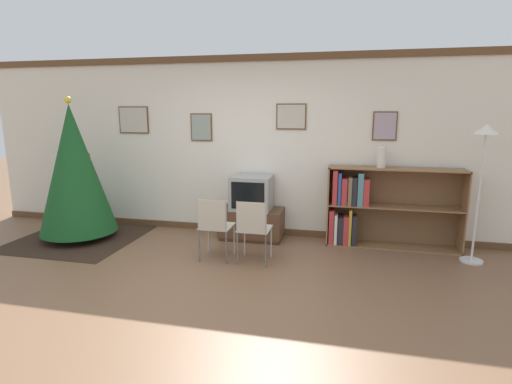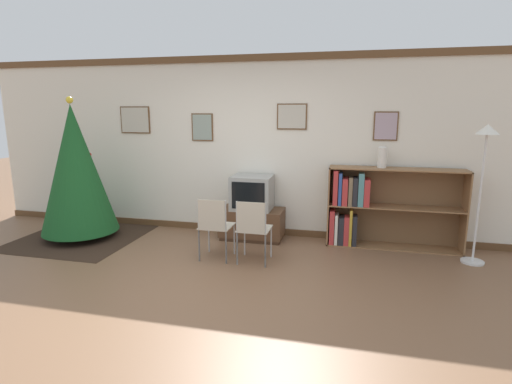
% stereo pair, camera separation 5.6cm
% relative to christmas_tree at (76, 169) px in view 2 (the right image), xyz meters
% --- Properties ---
extents(ground_plane, '(24.00, 24.00, 0.00)m').
position_rel_christmas_tree_xyz_m(ground_plane, '(2.41, -1.35, -1.05)').
color(ground_plane, brown).
extents(wall_back, '(8.85, 0.11, 2.70)m').
position_rel_christmas_tree_xyz_m(wall_back, '(2.41, 0.88, 0.31)').
color(wall_back, silver).
rests_on(wall_back, ground_plane).
extents(area_rug, '(1.74, 1.79, 0.01)m').
position_rel_christmas_tree_xyz_m(area_rug, '(0.00, -0.00, -1.04)').
color(area_rug, '#332319').
rests_on(area_rug, ground_plane).
extents(christmas_tree, '(1.11, 1.11, 2.09)m').
position_rel_christmas_tree_xyz_m(christmas_tree, '(0.00, 0.00, 0.00)').
color(christmas_tree, maroon).
rests_on(christmas_tree, area_rug).
extents(tv_console, '(0.93, 0.50, 0.46)m').
position_rel_christmas_tree_xyz_m(tv_console, '(2.55, 0.56, -0.82)').
color(tv_console, '#412A1A').
rests_on(tv_console, ground_plane).
extents(television, '(0.59, 0.49, 0.50)m').
position_rel_christmas_tree_xyz_m(television, '(2.55, 0.56, -0.34)').
color(television, '#9E9E99').
rests_on(television, tv_console).
extents(folding_chair_left, '(0.40, 0.40, 0.82)m').
position_rel_christmas_tree_xyz_m(folding_chair_left, '(2.29, -0.42, -0.57)').
color(folding_chair_left, '#BCB29E').
rests_on(folding_chair_left, ground_plane).
extents(folding_chair_right, '(0.40, 0.40, 0.82)m').
position_rel_christmas_tree_xyz_m(folding_chair_right, '(2.80, -0.42, -0.57)').
color(folding_chair_right, '#BCB29E').
rests_on(folding_chair_right, ground_plane).
extents(bookshelf, '(1.82, 0.36, 1.13)m').
position_rel_christmas_tree_xyz_m(bookshelf, '(4.23, 0.64, -0.49)').
color(bookshelf, olive).
rests_on(bookshelf, ground_plane).
extents(vase, '(0.12, 0.12, 0.29)m').
position_rel_christmas_tree_xyz_m(vase, '(4.36, 0.67, 0.23)').
color(vase, silver).
rests_on(vase, bookshelf).
extents(standing_lamp, '(0.28, 0.28, 1.74)m').
position_rel_christmas_tree_xyz_m(standing_lamp, '(5.51, 0.26, 0.29)').
color(standing_lamp, silver).
rests_on(standing_lamp, ground_plane).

